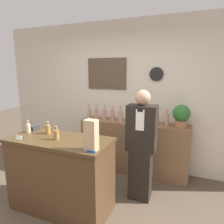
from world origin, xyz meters
TOP-DOWN VIEW (x-y plane):
  - back_wall at (-0.00, 2.00)m, footprint 5.20×0.09m
  - back_shelf at (0.25, 1.75)m, footprint 1.91×0.38m
  - display_counter at (-0.35, 0.44)m, footprint 1.33×0.62m
  - shopkeeper at (0.56, 1.05)m, footprint 0.40×0.25m
  - potted_plant at (1.03, 1.72)m, footprint 0.27×0.27m
  - paper_bag at (0.20, 0.25)m, footprint 0.14×0.11m
  - tape_dispenser at (0.23, 0.22)m, footprint 0.09×0.06m
  - price_card_left at (-0.79, 0.22)m, footprint 0.09×0.02m
  - gift_box at (-0.93, 0.61)m, footprint 0.15×0.13m
  - counter_bottle_0 at (-0.90, 0.49)m, footprint 0.06×0.06m
  - counter_bottle_1 at (-0.61, 0.55)m, footprint 0.06×0.06m
  - counter_bottle_2 at (-0.36, 0.40)m, footprint 0.06×0.06m
  - shelf_bottle_0 at (-0.63, 1.75)m, footprint 0.06×0.06m
  - shelf_bottle_1 at (-0.47, 1.73)m, footprint 0.06×0.06m
  - shelf_bottle_2 at (-0.31, 1.75)m, footprint 0.06×0.06m
  - shelf_bottle_3 at (-0.15, 1.75)m, footprint 0.06×0.06m
  - shelf_bottle_4 at (0.01, 1.74)m, footprint 0.06×0.06m
  - shelf_bottle_5 at (0.17, 1.77)m, footprint 0.06×0.06m
  - shelf_bottle_6 at (0.33, 1.75)m, footprint 0.06×0.06m
  - shelf_bottle_7 at (0.49, 1.75)m, footprint 0.06×0.06m
  - shelf_bottle_8 at (0.65, 1.74)m, footprint 0.06×0.06m
  - shelf_bottle_9 at (0.81, 1.74)m, footprint 0.06×0.06m

SIDE VIEW (x-z plane):
  - back_shelf at x=0.25m, z-range 0.00..0.93m
  - display_counter at x=-0.35m, z-range 0.00..0.98m
  - shopkeeper at x=0.56m, z-range 0.00..1.57m
  - tape_dispenser at x=0.23m, z-range 0.96..1.04m
  - price_card_left at x=-0.79m, z-range 0.98..1.03m
  - gift_box at x=-0.93m, z-range 0.98..1.04m
  - shelf_bottle_0 at x=-0.63m, z-range 0.89..1.17m
  - shelf_bottle_1 at x=-0.47m, z-range 0.89..1.17m
  - shelf_bottle_2 at x=-0.31m, z-range 0.89..1.17m
  - shelf_bottle_3 at x=-0.15m, z-range 0.89..1.17m
  - shelf_bottle_4 at x=0.01m, z-range 0.89..1.17m
  - shelf_bottle_5 at x=0.17m, z-range 0.89..1.17m
  - shelf_bottle_6 at x=0.33m, z-range 0.89..1.17m
  - shelf_bottle_7 at x=0.49m, z-range 0.89..1.17m
  - shelf_bottle_8 at x=0.65m, z-range 0.89..1.17m
  - shelf_bottle_9 at x=0.81m, z-range 0.89..1.17m
  - counter_bottle_0 at x=-0.90m, z-range 0.96..1.13m
  - counter_bottle_1 at x=-0.61m, z-range 0.96..1.13m
  - counter_bottle_2 at x=-0.36m, z-range 0.96..1.13m
  - potted_plant at x=1.03m, z-range 0.95..1.32m
  - paper_bag at x=0.20m, z-range 0.98..1.32m
  - back_wall at x=0.00m, z-range 0.01..2.71m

